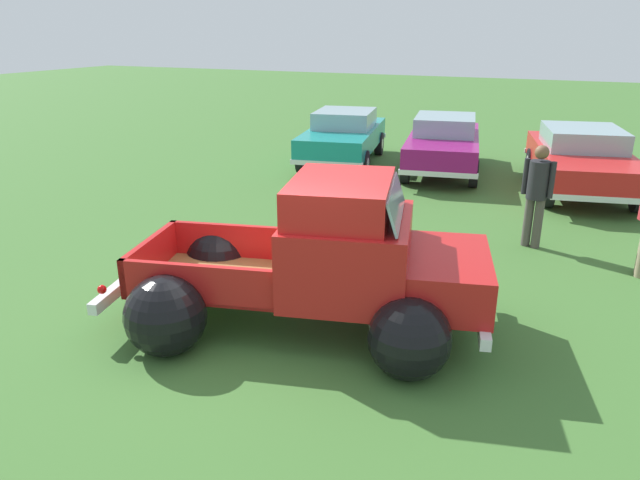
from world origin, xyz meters
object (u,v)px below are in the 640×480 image
Objects in this scene: vintage_pickup_truck at (327,270)px; show_car_0 at (344,135)px; show_car_2 at (581,157)px; spectator_0 at (537,190)px; show_car_1 at (444,142)px.

vintage_pickup_truck is 1.08× the size of show_car_0.
show_car_2 is at bearing 74.52° from show_car_0.
spectator_0 is at bearing 49.24° from vintage_pickup_truck.
spectator_0 reaches higher than show_car_0.
vintage_pickup_truck is 4.57m from spectator_0.
show_car_0 is at bearing 97.12° from vintage_pickup_truck.
show_car_1 is 3.35m from show_car_2.
show_car_0 is 2.60× the size of spectator_0.
show_car_1 is 2.63× the size of spectator_0.
show_car_2 is 2.83× the size of spectator_0.
spectator_0 is at bearing 18.69° from show_car_1.
vintage_pickup_truck is 2.80× the size of spectator_0.
show_car_1 is at bearing -112.01° from show_car_2.
spectator_0 reaches higher than show_car_1.
show_car_1 is (-0.55, 8.94, 0.02)m from vintage_pickup_truck.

